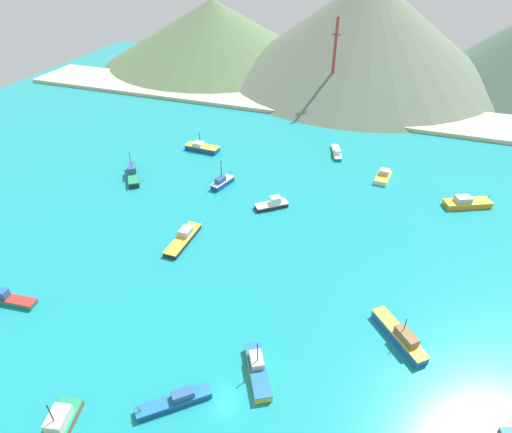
{
  "coord_description": "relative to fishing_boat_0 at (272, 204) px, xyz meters",
  "views": [
    {
      "loc": [
        15.56,
        -31.35,
        54.1
      ],
      "look_at": [
        -9.45,
        39.04,
        2.52
      ],
      "focal_mm": 30.8,
      "sensor_mm": 36.0,
      "label": 1
    }
  ],
  "objects": [
    {
      "name": "fishing_boat_6",
      "position": [
        11.23,
        -41.78,
        -0.01
      ],
      "size": [
        6.71,
        9.32,
        6.06
      ],
      "color": "gold",
      "rests_on": "ground"
    },
    {
      "name": "hill_central",
      "position": [
        4.26,
        100.24,
        17.92
      ],
      "size": [
        105.95,
        105.95,
        37.53
      ],
      "color": "#60705B",
      "rests_on": "ground"
    },
    {
      "name": "fishing_boat_1",
      "position": [
        29.8,
        -28.9,
        0.17
      ],
      "size": [
        9.22,
        9.82,
        5.06
      ],
      "color": "#1E5BA8",
      "rests_on": "ground"
    },
    {
      "name": "beach_strip",
      "position": [
        8.45,
        64.13,
        -0.25
      ],
      "size": [
        247.0,
        22.03,
        1.2
      ],
      "primitive_type": "cube",
      "color": "beige",
      "rests_on": "ground"
    },
    {
      "name": "hill_west",
      "position": [
        -59.74,
        102.62,
        11.97
      ],
      "size": [
        94.72,
        94.72,
        25.63
      ],
      "color": "#56704C",
      "rests_on": "ground"
    },
    {
      "name": "fishing_boat_4",
      "position": [
        21.94,
        21.22,
        -0.04
      ],
      "size": [
        3.79,
        7.24,
        2.34
      ],
      "color": "silver",
      "rests_on": "ground"
    },
    {
      "name": "fishing_boat_5",
      "position": [
        -34.0,
        -42.73,
        0.0
      ],
      "size": [
        11.34,
        3.16,
        2.44
      ],
      "color": "#198466",
      "rests_on": "ground"
    },
    {
      "name": "fishing_boat_8",
      "position": [
        40.83,
        15.0,
        0.06
      ],
      "size": [
        10.77,
        7.35,
        2.74
      ],
      "color": "orange",
      "rests_on": "ground"
    },
    {
      "name": "fishing_boat_12",
      "position": [
        2.51,
        -49.94,
        -0.14
      ],
      "size": [
        8.93,
        8.07,
        2.07
      ],
      "color": "#14478C",
      "rests_on": "ground"
    },
    {
      "name": "fishing_boat_14",
      "position": [
        -9.61,
        -58.55,
        0.07
      ],
      "size": [
        5.12,
        9.75,
        5.94
      ],
      "color": "brown",
      "rests_on": "ground"
    },
    {
      "name": "fishing_boat_9",
      "position": [
        -27.16,
        20.84,
        0.01
      ],
      "size": [
        9.6,
        3.6,
        5.26
      ],
      "color": "#14478C",
      "rests_on": "ground"
    },
    {
      "name": "fishing_boat_13",
      "position": [
        -14.26,
        4.91,
        0.15
      ],
      "size": [
        3.87,
        7.03,
        6.85
      ],
      "color": "#14478C",
      "rests_on": "ground"
    },
    {
      "name": "fishing_boat_10",
      "position": [
        -36.75,
        1.25,
        0.22
      ],
      "size": [
        8.12,
        10.1,
        6.97
      ],
      "color": "#232328",
      "rests_on": "ground"
    },
    {
      "name": "ground",
      "position": [
        8.45,
        -17.15,
        -1.1
      ],
      "size": [
        260.0,
        280.0,
        0.5
      ],
      "color": "teal"
    },
    {
      "name": "fishing_boat_2",
      "position": [
        8.47,
        30.73,
        -0.12
      ],
      "size": [
        4.56,
        9.13,
        2.13
      ],
      "color": "#198466",
      "rests_on": "ground"
    },
    {
      "name": "fishing_boat_7",
      "position": [
        -12.98,
        -17.73,
        -0.1
      ],
      "size": [
        2.98,
        11.18,
        2.31
      ],
      "color": "#232328",
      "rests_on": "ground"
    },
    {
      "name": "fishing_boat_0",
      "position": [
        0.0,
        0.0,
        0.0
      ],
      "size": [
        7.32,
        6.56,
        2.57
      ],
      "color": "#232328",
      "rests_on": "ground"
    },
    {
      "name": "radio_tower",
      "position": [
        -0.5,
        64.54,
        13.82
      ],
      "size": [
        2.88,
        2.3,
        28.76
      ],
      "color": "#B7332D",
      "rests_on": "ground"
    }
  ]
}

